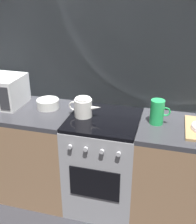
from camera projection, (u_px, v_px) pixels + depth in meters
The scene contains 7 objects.
ground_plane at pixel (103, 201), 2.72m from camera, with size 8.00×8.00×0.00m, color #2D2D33.
back_wall at pixel (113, 72), 2.49m from camera, with size 3.60×0.05×2.40m.
counter_left at pixel (15, 149), 2.74m from camera, with size 1.20×0.60×0.90m.
stove_unit at pixel (104, 163), 2.53m from camera, with size 0.60×0.63×0.90m.
kettle at pixel (83, 107), 2.34m from camera, with size 0.28×0.15×0.17m.
mixing_bowl at pixel (48, 104), 2.51m from camera, with size 0.20×0.20×0.08m, color silver.
pitcher at pixel (157, 112), 2.21m from camera, with size 0.16×0.11×0.20m.
Camera 1 is at (0.50, -2.04, 1.94)m, focal length 44.87 mm.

